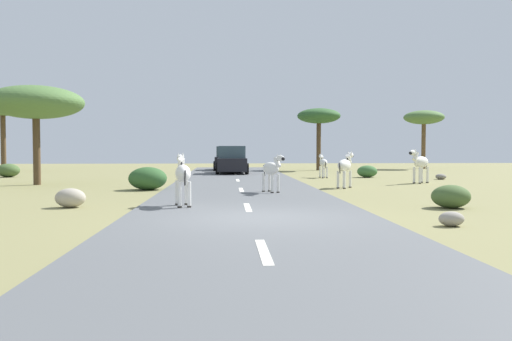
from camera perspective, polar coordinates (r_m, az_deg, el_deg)
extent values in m
plane|color=olive|center=(12.10, 0.01, -5.35)|extent=(90.00, 90.00, 0.00)
cube|color=#56595B|center=(12.09, -0.53, -5.24)|extent=(6.00, 64.00, 0.05)
cube|color=silver|center=(8.15, 0.84, -8.79)|extent=(0.16, 2.00, 0.01)
cube|color=silver|center=(14.07, -0.92, -4.04)|extent=(0.16, 2.00, 0.01)
cube|color=silver|center=(20.04, -1.62, -2.11)|extent=(0.16, 2.00, 0.01)
cube|color=silver|center=(26.03, -2.00, -1.07)|extent=(0.16, 2.00, 0.01)
cube|color=silver|center=(32.02, -2.24, -0.42)|extent=(0.16, 2.00, 0.01)
cube|color=silver|center=(38.01, -2.41, 0.03)|extent=(0.16, 2.00, 0.01)
ellipsoid|color=silver|center=(18.90, 1.61, 0.22)|extent=(0.76, 1.05, 0.46)
cylinder|color=silver|center=(18.59, 1.76, -1.45)|extent=(0.13, 0.13, 0.66)
cylinder|color=#28231E|center=(18.61, 1.76, -2.40)|extent=(0.15, 0.15, 0.04)
cylinder|color=silver|center=(18.71, 2.42, -1.43)|extent=(0.13, 0.13, 0.66)
cylinder|color=#28231E|center=(18.73, 2.42, -2.37)|extent=(0.15, 0.15, 0.04)
cylinder|color=silver|center=(19.14, 0.81, -1.34)|extent=(0.13, 0.13, 0.66)
cylinder|color=#28231E|center=(19.16, 0.81, -2.26)|extent=(0.15, 0.15, 0.04)
cylinder|color=silver|center=(19.26, 1.46, -1.31)|extent=(0.13, 0.13, 0.66)
cylinder|color=#28231E|center=(19.28, 1.46, -2.23)|extent=(0.15, 0.15, 0.04)
cylinder|color=silver|center=(18.48, 2.33, 0.90)|extent=(0.31, 0.39, 0.39)
cube|color=black|center=(18.48, 2.33, 1.15)|extent=(0.17, 0.31, 0.27)
ellipsoid|color=silver|center=(18.28, 2.69, 1.34)|extent=(0.34, 0.46, 0.21)
ellipsoid|color=black|center=(18.14, 2.97, 1.28)|extent=(0.17, 0.19, 0.13)
cone|color=silver|center=(18.34, 2.36, 1.68)|extent=(0.11, 0.11, 0.12)
cone|color=silver|center=(18.40, 2.69, 1.68)|extent=(0.11, 0.11, 0.12)
cylinder|color=black|center=(19.32, 0.90, 0.00)|extent=(0.09, 0.14, 0.39)
ellipsoid|color=silver|center=(29.31, 7.37, 0.82)|extent=(0.44, 0.96, 0.44)
cylinder|color=silver|center=(29.66, 7.44, -0.14)|extent=(0.10, 0.10, 0.64)
cylinder|color=#28231E|center=(29.67, 7.44, -0.72)|extent=(0.11, 0.11, 0.04)
cylinder|color=silver|center=(29.60, 6.99, -0.15)|extent=(0.10, 0.10, 0.64)
cylinder|color=#28231E|center=(29.62, 6.99, -0.72)|extent=(0.11, 0.11, 0.04)
cylinder|color=silver|center=(29.06, 7.74, -0.20)|extent=(0.10, 0.10, 0.64)
cylinder|color=#28231E|center=(29.08, 7.74, -0.78)|extent=(0.11, 0.11, 0.04)
cylinder|color=silver|center=(29.00, 7.28, -0.20)|extent=(0.10, 0.10, 0.64)
cylinder|color=#28231E|center=(29.02, 7.28, -0.79)|extent=(0.11, 0.11, 0.04)
cylinder|color=silver|center=(29.74, 7.16, 1.29)|extent=(0.19, 0.35, 0.38)
cube|color=black|center=(29.74, 7.16, 1.43)|extent=(0.05, 0.31, 0.26)
ellipsoid|color=silver|center=(29.96, 7.05, 1.56)|extent=(0.20, 0.42, 0.20)
ellipsoid|color=black|center=(30.12, 6.98, 1.54)|extent=(0.13, 0.15, 0.12)
cone|color=silver|center=(29.87, 7.21, 1.76)|extent=(0.08, 0.08, 0.12)
cone|color=silver|center=(29.84, 6.99, 1.76)|extent=(0.08, 0.08, 0.12)
cylinder|color=black|center=(28.86, 7.60, 0.63)|extent=(0.04, 0.13, 0.38)
ellipsoid|color=silver|center=(14.45, -7.97, -0.33)|extent=(0.59, 1.08, 0.48)
cylinder|color=silver|center=(14.83, -7.59, -2.39)|extent=(0.12, 0.12, 0.70)
cylinder|color=#28231E|center=(14.86, -7.58, -3.64)|extent=(0.14, 0.14, 0.05)
cylinder|color=silver|center=(14.81, -8.59, -2.41)|extent=(0.12, 0.12, 0.70)
cylinder|color=#28231E|center=(14.84, -8.58, -3.66)|extent=(0.14, 0.14, 0.05)
cylinder|color=silver|center=(14.17, -7.29, -2.62)|extent=(0.12, 0.12, 0.70)
cylinder|color=#28231E|center=(14.20, -7.28, -3.92)|extent=(0.14, 0.14, 0.05)
cylinder|color=silver|center=(14.15, -8.34, -2.63)|extent=(0.12, 0.12, 0.70)
cylinder|color=#28231E|center=(14.18, -8.33, -3.94)|extent=(0.14, 0.14, 0.05)
cylinder|color=silver|center=(14.93, -8.17, 0.71)|extent=(0.25, 0.39, 0.41)
cube|color=black|center=(14.93, -8.17, 1.03)|extent=(0.10, 0.34, 0.28)
ellipsoid|color=silver|center=(15.16, -8.26, 1.31)|extent=(0.26, 0.47, 0.22)
ellipsoid|color=black|center=(15.34, -8.32, 1.26)|extent=(0.16, 0.18, 0.13)
cone|color=silver|center=(15.06, -7.97, 1.73)|extent=(0.10, 0.10, 0.13)
cone|color=silver|center=(15.05, -8.47, 1.73)|extent=(0.10, 0.10, 0.13)
cylinder|color=black|center=(13.95, -7.75, -0.80)|extent=(0.06, 0.15, 0.41)
ellipsoid|color=silver|center=(21.82, 9.60, 0.54)|extent=(0.93, 1.12, 0.50)
cylinder|color=silver|center=(22.13, 10.23, -0.92)|extent=(0.15, 0.15, 0.72)
cylinder|color=#28231E|center=(22.15, 10.22, -1.79)|extent=(0.17, 0.17, 0.05)
cylinder|color=silver|center=(22.22, 9.57, -0.90)|extent=(0.15, 0.15, 0.72)
cylinder|color=#28231E|center=(22.24, 9.57, -1.77)|extent=(0.17, 0.17, 0.05)
cylinder|color=silver|center=(21.48, 9.61, -1.02)|extent=(0.15, 0.15, 0.72)
cylinder|color=#28231E|center=(21.50, 9.60, -1.91)|extent=(0.17, 0.17, 0.05)
cylinder|color=silver|center=(21.57, 8.93, -1.00)|extent=(0.15, 0.15, 0.72)
cylinder|color=#28231E|center=(21.59, 8.93, -1.89)|extent=(0.17, 0.17, 0.05)
cylinder|color=silver|center=(22.29, 10.06, 1.24)|extent=(0.37, 0.42, 0.43)
cube|color=black|center=(22.29, 10.06, 1.47)|extent=(0.22, 0.31, 0.29)
ellipsoid|color=silver|center=(22.52, 10.28, 1.65)|extent=(0.41, 0.49, 0.23)
ellipsoid|color=black|center=(22.70, 10.43, 1.62)|extent=(0.20, 0.21, 0.14)
cone|color=silver|center=(22.39, 10.34, 1.95)|extent=(0.12, 0.12, 0.13)
cone|color=silver|center=(22.44, 10.02, 1.95)|extent=(0.12, 0.12, 0.13)
cylinder|color=black|center=(21.33, 9.11, 0.25)|extent=(0.11, 0.15, 0.43)
ellipsoid|color=silver|center=(25.72, 17.54, 0.88)|extent=(1.14, 1.09, 0.53)
cylinder|color=silver|center=(25.48, 16.86, -0.50)|extent=(0.16, 0.16, 0.77)
cylinder|color=#28231E|center=(25.50, 16.85, -1.30)|extent=(0.18, 0.18, 0.05)
cylinder|color=silver|center=(25.35, 17.43, -0.52)|extent=(0.16, 0.16, 0.77)
cylinder|color=#28231E|center=(25.37, 17.42, -1.33)|extent=(0.18, 0.18, 0.05)
cylinder|color=silver|center=(26.14, 17.62, -0.44)|extent=(0.16, 0.16, 0.77)
cylinder|color=#28231E|center=(26.16, 17.61, -1.22)|extent=(0.18, 0.18, 0.05)
cylinder|color=silver|center=(26.01, 18.18, -0.46)|extent=(0.16, 0.16, 0.77)
cylinder|color=#28231E|center=(26.03, 18.17, -1.25)|extent=(0.18, 0.18, 0.05)
cylinder|color=silver|center=(25.24, 16.99, 1.49)|extent=(0.44, 0.42, 0.45)
cube|color=black|center=(25.23, 16.99, 1.70)|extent=(0.31, 0.28, 0.31)
ellipsoid|color=silver|center=(25.00, 16.71, 1.87)|extent=(0.50, 0.48, 0.25)
ellipsoid|color=black|center=(24.83, 16.49, 1.83)|extent=(0.22, 0.22, 0.15)
cone|color=silver|center=(25.14, 16.70, 2.15)|extent=(0.13, 0.13, 0.14)
cone|color=silver|center=(25.07, 16.99, 2.15)|extent=(0.13, 0.13, 0.14)
cylinder|color=black|center=(26.23, 18.11, 0.68)|extent=(0.15, 0.14, 0.46)
cube|color=black|center=(33.36, -2.64, 0.69)|extent=(1.80, 4.20, 0.80)
cube|color=#334751|center=(33.14, -2.64, 2.03)|extent=(1.64, 2.20, 0.76)
cube|color=black|center=(35.52, -2.68, 0.35)|extent=(1.71, 0.16, 0.24)
cylinder|color=black|center=(34.74, -1.18, 0.36)|extent=(0.22, 0.68, 0.68)
cylinder|color=black|center=(34.72, -4.15, 0.36)|extent=(0.22, 0.68, 0.68)
cylinder|color=black|center=(32.04, -1.00, 0.19)|extent=(0.22, 0.68, 0.68)
cylinder|color=black|center=(32.02, -4.22, 0.18)|extent=(0.22, 0.68, 0.68)
cube|color=black|center=(38.58, -3.05, 0.92)|extent=(1.91, 4.25, 0.80)
cube|color=#334751|center=(38.77, -3.05, 2.08)|extent=(1.70, 2.24, 0.76)
cube|color=black|center=(36.43, -3.13, 0.40)|extent=(1.71, 0.20, 0.24)
cylinder|color=black|center=(37.27, -4.48, 0.50)|extent=(0.24, 0.69, 0.68)
cylinder|color=black|center=(37.23, -1.71, 0.50)|extent=(0.24, 0.69, 0.68)
cylinder|color=black|center=(39.97, -4.30, 0.63)|extent=(0.24, 0.69, 0.68)
cylinder|color=black|center=(39.93, -1.72, 0.63)|extent=(0.24, 0.69, 0.68)
cylinder|color=#4C3823|center=(25.44, -22.79, 1.88)|extent=(0.32, 0.32, 2.96)
ellipsoid|color=#4C7038|center=(25.52, -22.87, 6.86)|extent=(4.20, 4.20, 1.47)
cylinder|color=#4C3823|center=(39.42, 6.84, 2.57)|extent=(0.33, 0.33, 3.50)
ellipsoid|color=#2D5628|center=(39.49, 6.86, 5.93)|extent=(3.22, 3.22, 1.13)
cylinder|color=brown|center=(44.26, 17.79, 2.50)|extent=(0.34, 0.34, 3.58)
ellipsoid|color=#4C7038|center=(44.33, 17.83, 5.54)|extent=(3.19, 3.19, 1.12)
cylinder|color=#4C3823|center=(40.79, -25.83, 2.64)|extent=(0.34, 0.34, 3.93)
ellipsoid|color=#4C7038|center=(40.92, -25.90, 6.65)|extent=(5.10, 5.10, 1.78)
ellipsoid|color=#425B2D|center=(32.96, -25.41, 0.01)|extent=(1.29, 1.16, 0.77)
ellipsoid|color=#386633|center=(30.13, 12.02, -0.10)|extent=(1.13, 1.02, 0.68)
ellipsoid|color=#425B2D|center=(15.33, 20.47, -2.67)|extent=(1.06, 0.95, 0.64)
ellipsoid|color=#2D5628|center=(21.06, -11.72, -0.86)|extent=(1.51, 1.36, 0.90)
ellipsoid|color=#A89E8C|center=(23.78, -12.58, -1.35)|extent=(0.38, 0.29, 0.19)
ellipsoid|color=gray|center=(11.77, 20.53, -4.96)|extent=(0.53, 0.42, 0.31)
ellipsoid|color=gray|center=(29.29, 19.50, -0.63)|extent=(0.54, 0.59, 0.30)
ellipsoid|color=#A89E8C|center=(15.36, -19.58, -2.83)|extent=(0.83, 0.64, 0.54)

